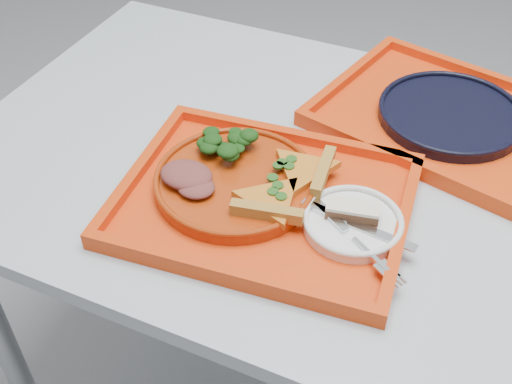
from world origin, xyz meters
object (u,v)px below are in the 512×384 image
Objects in this scene: dinner_plate at (235,183)px; dessert_bar at (353,211)px; tray_main at (264,203)px; navy_plate at (450,115)px; tray_far at (449,122)px.

dessert_bar is (0.20, -0.00, 0.02)m from dinner_plate.
tray_main is 1.73× the size of navy_plate.
dessert_bar is at bearing -90.42° from tray_far.
navy_plate is 0.34m from dessert_bar.
dinner_plate is 0.43m from navy_plate.
tray_far is 0.43m from dinner_plate.
navy_plate is at bearing 51.42° from tray_main.
navy_plate is at bearing 49.94° from dinner_plate.
tray_far is 1.73× the size of navy_plate.
tray_main is 0.41m from navy_plate.
dessert_bar reaches higher than tray_far.
tray_far is at bearing 0.00° from navy_plate.
tray_main is 5.36× the size of dessert_bar.
navy_plate is at bearing 0.00° from tray_far.
tray_main is 1.73× the size of dinner_plate.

